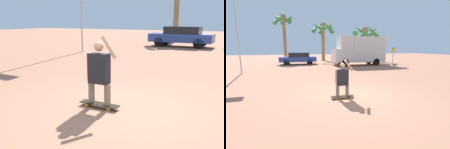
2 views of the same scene
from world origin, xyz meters
TOP-DOWN VIEW (x-y plane):
  - ground_plane at (0.00, 0.00)m, footprint 80.00×80.00m
  - skateboard at (-0.49, -0.19)m, footprint 0.91×0.23m
  - person_skateboarder at (-0.49, -0.19)m, footprint 0.73×0.22m
  - parked_car_blue at (-2.01, 13.30)m, footprint 4.31×1.76m

SIDE VIEW (x-z plane):
  - ground_plane at x=0.00m, z-range 0.00..0.00m
  - skateboard at x=-0.49m, z-range 0.03..0.12m
  - parked_car_blue at x=-2.01m, z-range 0.05..1.46m
  - person_skateboarder at x=-0.49m, z-range 0.09..1.56m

